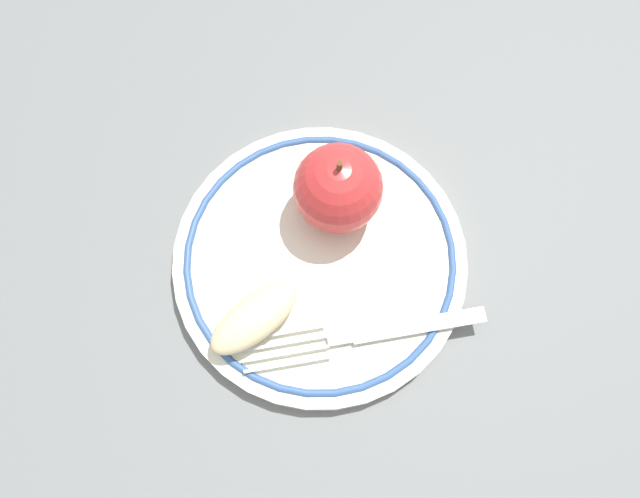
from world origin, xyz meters
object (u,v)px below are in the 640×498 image
apple_slice_front (254,318)px  apple_red_whole (338,188)px  plate (320,260)px  fork (371,334)px

apple_slice_front → apple_red_whole: bearing=-163.0°
plate → apple_red_whole: (-0.03, 0.03, 0.04)m
fork → apple_red_whole: bearing=-86.3°
plate → apple_red_whole: apple_red_whole is taller
plate → fork: bearing=3.8°
apple_red_whole → fork: size_ratio=0.42×
apple_red_whole → apple_slice_front: 0.12m
apple_red_whole → fork: 0.11m
plate → apple_slice_front: bearing=-72.1°
plate → fork: fork is taller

